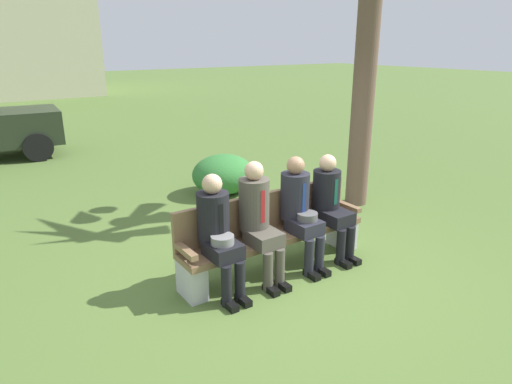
# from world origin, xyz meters

# --- Properties ---
(ground_plane) EXTENTS (80.00, 80.00, 0.00)m
(ground_plane) POSITION_xyz_m (0.00, 0.00, 0.00)
(ground_plane) COLOR #516C30
(park_bench) EXTENTS (2.39, 0.44, 0.90)m
(park_bench) POSITION_xyz_m (-0.11, 0.35, 0.44)
(park_bench) COLOR brown
(park_bench) RESTS_ON ground
(seated_man_leftmost) EXTENTS (0.34, 0.72, 1.30)m
(seated_man_leftmost) POSITION_xyz_m (-0.92, 0.21, 0.72)
(seated_man_leftmost) COLOR black
(seated_man_leftmost) RESTS_ON ground
(seated_man_centerleft) EXTENTS (0.34, 0.72, 1.35)m
(seated_man_centerleft) POSITION_xyz_m (-0.40, 0.22, 0.75)
(seated_man_centerleft) COLOR #4C473D
(seated_man_centerleft) RESTS_ON ground
(seated_man_centerright) EXTENTS (0.34, 0.72, 1.33)m
(seated_man_centerright) POSITION_xyz_m (0.18, 0.21, 0.74)
(seated_man_centerright) COLOR #23232D
(seated_man_centerright) RESTS_ON ground
(seated_man_rightmost) EXTENTS (0.34, 0.72, 1.28)m
(seated_man_rightmost) POSITION_xyz_m (0.69, 0.21, 0.72)
(seated_man_rightmost) COLOR black
(seated_man_rightmost) RESTS_ON ground
(shrub_near_bench) EXTENTS (1.12, 1.02, 0.70)m
(shrub_near_bench) POSITION_xyz_m (0.83, 3.06, 0.35)
(shrub_near_bench) COLOR #337A35
(shrub_near_bench) RESTS_ON ground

